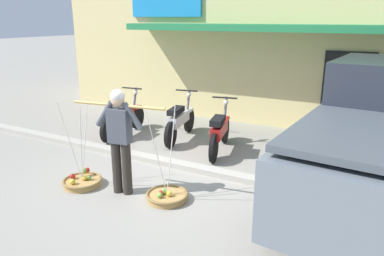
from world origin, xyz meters
name	(u,v)px	position (x,y,z in m)	size (l,w,h in m)	color
ground_plane	(166,183)	(0.00, 0.00, 0.00)	(90.00, 90.00, 0.00)	gray
sidewalk_curb	(186,166)	(0.00, 0.70, 0.05)	(20.00, 0.24, 0.10)	#AEA89C
fruit_vendor	(120,135)	(-0.42, -0.63, 0.98)	(1.54, 0.28, 1.70)	#2D2823
fruit_basket_left_side	(167,196)	(0.35, -0.52, 0.07)	(0.66, 0.66, 1.45)	#B2894C
fruit_basket_right_side	(82,181)	(-1.19, -0.75, 0.08)	(0.66, 0.66, 1.45)	#B2894C
motorcycle_nearest_shop	(123,117)	(-2.31, 1.76, 0.45)	(0.54, 1.82, 1.09)	black
motorcycle_second_in_row	(180,121)	(-0.95, 2.14, 0.45)	(0.54, 1.81, 1.09)	black
motorcycle_third_in_row	(220,131)	(0.20, 1.82, 0.45)	(0.60, 1.79, 1.09)	black
storefront_building	(291,39)	(0.39, 6.69, 2.10)	(13.00, 6.00, 4.20)	#DBC684
wooden_crate	(314,141)	(1.92, 2.97, 0.16)	(0.44, 0.36, 0.32)	olive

